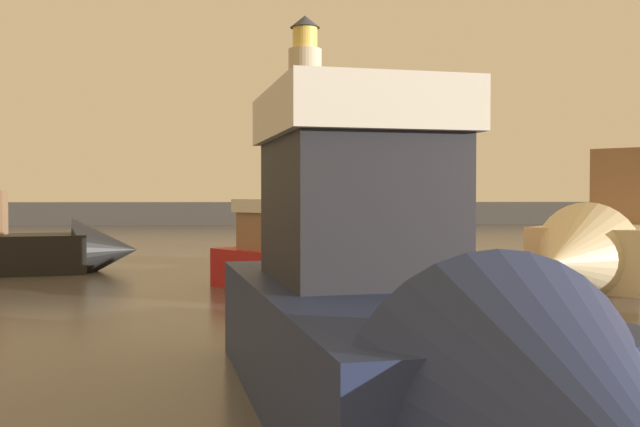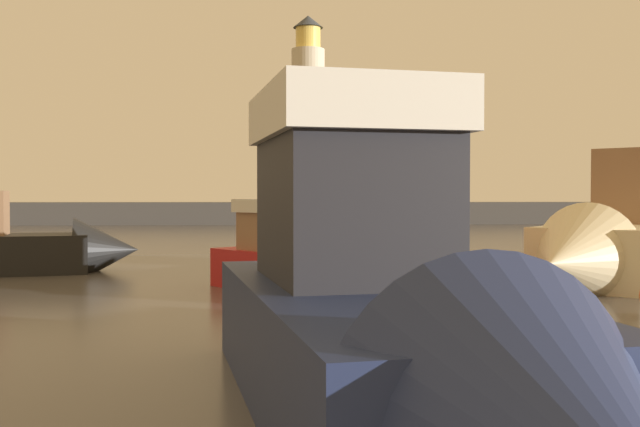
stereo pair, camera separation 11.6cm
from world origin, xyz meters
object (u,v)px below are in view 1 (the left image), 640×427
object	(u,v)px
motorboat_4	(610,243)
motorboat_5	(324,264)
motorboat_1	(405,323)
motorboat_3	(25,248)
lighthouse	(305,114)

from	to	relation	value
motorboat_4	motorboat_5	distance (m)	8.27
motorboat_1	motorboat_4	world-z (taller)	motorboat_4
motorboat_3	motorboat_1	bearing A→B (deg)	-60.32
motorboat_3	motorboat_4	distance (m)	17.44
lighthouse	motorboat_1	size ratio (longest dim) A/B	1.75
motorboat_1	motorboat_3	distance (m)	18.33
motorboat_1	motorboat_5	size ratio (longest dim) A/B	1.39
motorboat_1	motorboat_3	world-z (taller)	motorboat_1
motorboat_3	lighthouse	bearing A→B (deg)	74.97
lighthouse	motorboat_3	size ratio (longest dim) A/B	2.07
motorboat_5	motorboat_4	bearing A→B (deg)	13.52
lighthouse	motorboat_3	world-z (taller)	lighthouse
lighthouse	motorboat_4	size ratio (longest dim) A/B	1.82
motorboat_4	lighthouse	bearing A→B (deg)	98.58
motorboat_1	motorboat_4	distance (m)	14.50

